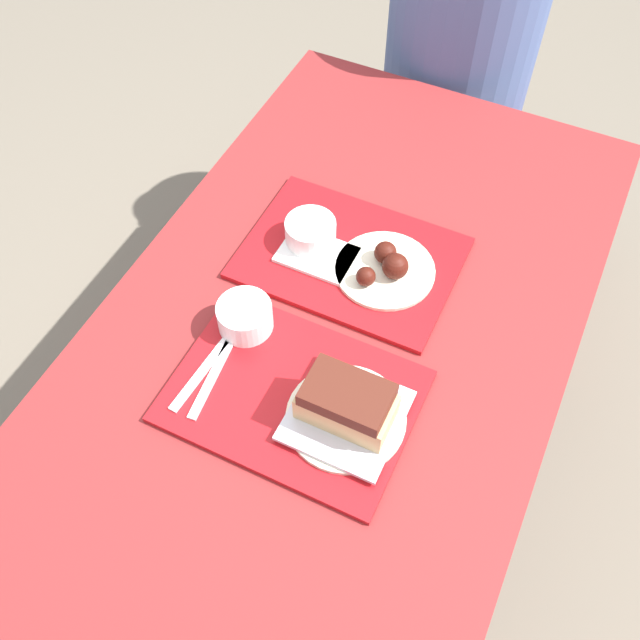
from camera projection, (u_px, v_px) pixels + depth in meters
ground_plane at (328, 486)px, 1.91m from camera, size 12.00×12.00×0.00m
picnic_table at (331, 359)px, 1.39m from camera, size 0.84×1.51×0.74m
picnic_bench_far at (470, 152)px, 2.10m from camera, size 0.79×0.28×0.47m
tray_near at (296, 397)px, 1.22m from camera, size 0.41×0.30×0.01m
tray_far at (350, 258)px, 1.40m from camera, size 0.41×0.30×0.01m
bowl_coleslaw_near at (245, 316)px, 1.27m from camera, size 0.10×0.10×0.05m
brisket_sandwich_plate at (347, 408)px, 1.16m from camera, size 0.20×0.20×0.10m
plastic_fork_near at (201, 373)px, 1.24m from camera, size 0.03×0.17×0.00m
plastic_knife_near at (212, 378)px, 1.23m from camera, size 0.03×0.17×0.00m
condiment_packet at (328, 370)px, 1.24m from camera, size 0.04×0.03×0.01m
bowl_coleslaw_far at (310, 232)px, 1.39m from camera, size 0.10×0.10×0.05m
wings_plate_far at (386, 267)px, 1.36m from camera, size 0.19×0.19×0.06m
napkin_far at (317, 255)px, 1.39m from camera, size 0.15×0.10×0.01m
person_seated_across at (464, 28)px, 1.81m from camera, size 0.39×0.39×0.74m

